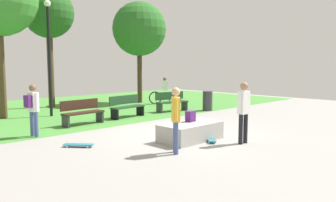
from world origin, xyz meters
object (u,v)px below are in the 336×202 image
Objects in this scene: skateboard_by_ledge at (210,139)px; pedestrian_with_backpack at (33,106)px; park_bench_center_lawn at (127,106)px; skater_watching at (176,115)px; trash_bin at (208,101)px; skateboard_spare at (79,145)px; lamp_post at (49,48)px; backpack_on_ledge at (190,116)px; park_bench_near_lamppost at (171,101)px; cyclist_on_bicycle at (165,92)px; tree_young_birch at (49,14)px; tree_broad_elm at (139,29)px; concrete_ledge at (191,132)px; skater_performing_trick at (244,108)px; park_bench_by_oak at (82,112)px.

pedestrian_with_backpack is (-3.39, 4.15, 0.89)m from skateboard_by_ledge.
pedestrian_with_backpack is at bearing -166.74° from park_bench_center_lawn.
skater_watching is 1.77× the size of trash_bin.
lamp_post is at bearing 70.91° from skateboard_spare.
park_bench_near_lamppost is (3.73, 4.50, -0.19)m from backpack_on_ledge.
skater_watching is 4.70m from pedestrian_with_backpack.
skateboard_spare is 5.14m from park_bench_center_lawn.
skater_watching reaches higher than cyclist_on_bicycle.
skateboard_spare is at bearing -147.21° from cyclist_on_bicycle.
tree_broad_elm is at bearing -19.53° from tree_young_birch.
concrete_ledge is 1.67m from skater_performing_trick.
park_bench_center_lawn is at bearing -50.41° from lamp_post.
skateboard_spare is at bearing 140.52° from skater_performing_trick.
tree_young_birch reaches higher than skateboard_spare.
park_bench_near_lamppost is 1.76m from trash_bin.
backpack_on_ledge is at bearing 42.75° from concrete_ledge.
tree_young_birch is 1.25× the size of lamp_post.
park_bench_center_lawn is at bearing 179.17° from park_bench_near_lamppost.
trash_bin is (8.09, 2.09, 0.40)m from skateboard_spare.
tree_broad_elm is (1.29, 3.84, 3.69)m from park_bench_near_lamppost.
skater_performing_trick is 0.30× the size of tree_broad_elm.
pedestrian_with_backpack is at bearing 127.31° from skater_performing_trick.
lamp_post is (-5.99, -1.28, -1.28)m from tree_broad_elm.
trash_bin is at bearing 47.07° from skater_performing_trick.
backpack_on_ledge is 6.24m from trash_bin.
tree_young_birch is at bearing 74.69° from park_bench_by_oak.
park_bench_by_oak is at bearing -174.43° from park_bench_center_lawn.
skater_performing_trick is 6.04m from park_bench_by_oak.
skater_watching is (-1.34, -0.69, 0.70)m from concrete_ledge.
tree_young_birch is (-4.56, 1.62, 0.55)m from tree_broad_elm.
park_bench_center_lawn is at bearing 84.62° from skater_performing_trick.
skateboard_spare is 0.45× the size of park_bench_center_lawn.
skateboard_by_ledge is (0.15, -0.64, -0.60)m from backpack_on_ledge.
trash_bin is (4.05, -1.05, -0.02)m from park_bench_center_lawn.
park_bench_near_lamppost is at bearing 24.99° from skateboard_spare.
skater_watching is (-1.52, -0.86, 0.29)m from backpack_on_ledge.
park_bench_center_lawn reaches higher than skateboard_by_ledge.
tree_broad_elm is 3.76× the size of cyclist_on_bicycle.
skater_performing_trick is 1.05× the size of skater_watching.
concrete_ledge is 0.61m from skateboard_by_ledge.
park_bench_by_oak is at bearing 101.37° from concrete_ledge.
park_bench_by_oak is 7.22m from tree_young_birch.
skateboard_by_ledge is at bearing 116.32° from skater_performing_trick.
backpack_on_ledge is 0.19× the size of skater_performing_trick.
lamp_post is at bearing 149.75° from trash_bin.
park_bench_center_lawn is 4.18m from trash_bin.
skateboard_by_ledge is 3.69m from skateboard_spare.
park_bench_near_lamppost is 0.27× the size of tree_young_birch.
backpack_on_ledge is 0.20× the size of pedestrian_with_backpack.
skateboard_by_ledge is 6.28m from park_bench_near_lamppost.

